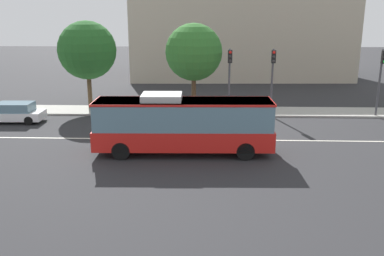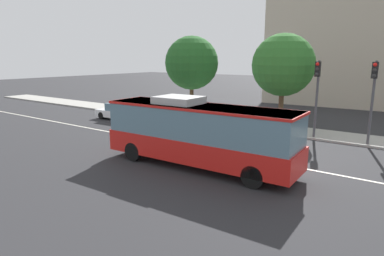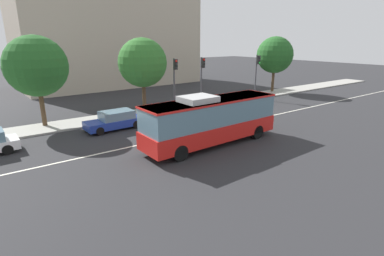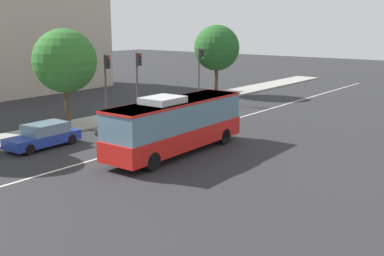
# 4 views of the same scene
# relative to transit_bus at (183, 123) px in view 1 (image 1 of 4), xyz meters

# --- Properties ---
(ground_plane) EXTENTS (160.00, 160.00, 0.00)m
(ground_plane) POSITION_rel_transit_bus_xyz_m (1.49, 2.73, -1.81)
(ground_plane) COLOR #28282B
(sidewalk_kerb) EXTENTS (80.00, 3.23, 0.14)m
(sidewalk_kerb) POSITION_rel_transit_bus_xyz_m (1.49, 10.56, -1.74)
(sidewalk_kerb) COLOR #9E9B93
(sidewalk_kerb) RESTS_ON ground_plane
(lane_centre_line) EXTENTS (76.00, 0.16, 0.01)m
(lane_centre_line) POSITION_rel_transit_bus_xyz_m (1.49, 2.73, -1.80)
(lane_centre_line) COLOR silver
(lane_centre_line) RESTS_ON ground_plane
(transit_bus) EXTENTS (10.06, 2.76, 3.46)m
(transit_bus) POSITION_rel_transit_bus_xyz_m (0.00, 0.00, 0.00)
(transit_bus) COLOR red
(transit_bus) RESTS_ON ground_plane
(sedan_white) EXTENTS (4.55, 1.94, 1.46)m
(sedan_white) POSITION_rel_transit_bus_xyz_m (-12.91, 6.72, -1.09)
(sedan_white) COLOR white
(sedan_white) RESTS_ON ground_plane
(sedan_blue) EXTENTS (4.55, 1.93, 1.46)m
(sedan_blue) POSITION_rel_transit_bus_xyz_m (-3.94, 7.25, -1.09)
(sedan_blue) COLOR #1E3899
(sedan_blue) RESTS_ON ground_plane
(traffic_light_near_corner) EXTENTS (0.33, 0.62, 5.20)m
(traffic_light_near_corner) POSITION_rel_transit_bus_xyz_m (3.04, 9.23, 1.75)
(traffic_light_near_corner) COLOR #47474C
(traffic_light_near_corner) RESTS_ON ground_plane
(traffic_light_mid_block) EXTENTS (0.33, 0.62, 5.20)m
(traffic_light_mid_block) POSITION_rel_transit_bus_xyz_m (6.31, 9.20, 1.75)
(traffic_light_mid_block) COLOR #47474C
(traffic_light_mid_block) RESTS_ON ground_plane
(traffic_light_far_corner) EXTENTS (0.32, 0.62, 5.20)m
(traffic_light_far_corner) POSITION_rel_transit_bus_xyz_m (14.45, 9.20, 1.75)
(traffic_light_far_corner) COLOR #47474C
(traffic_light_far_corner) RESTS_ON ground_plane
(street_tree_kerbside_centre) EXTENTS (4.48, 4.48, 7.10)m
(street_tree_kerbside_centre) POSITION_rel_transit_bus_xyz_m (0.27, 10.38, 3.03)
(street_tree_kerbside_centre) COLOR #4C3823
(street_tree_kerbside_centre) RESTS_ON ground_plane
(street_tree_kerbside_right) EXTENTS (4.71, 4.71, 7.27)m
(street_tree_kerbside_right) POSITION_rel_transit_bus_xyz_m (-8.40, 11.20, 3.09)
(street_tree_kerbside_right) COLOR #4C3823
(street_tree_kerbside_right) RESTS_ON ground_plane
(office_block_background) EXTENTS (26.73, 13.40, 13.60)m
(office_block_background) POSITION_rel_transit_bus_xyz_m (5.35, 31.39, 4.99)
(office_block_background) COLOR #B7A893
(office_block_background) RESTS_ON ground_plane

